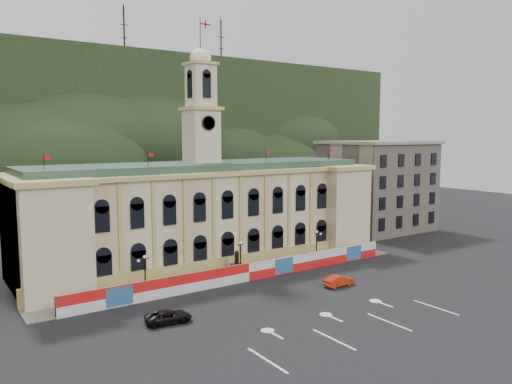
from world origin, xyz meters
TOP-DOWN VIEW (x-y plane):
  - ground at (0.00, 0.00)m, footprint 260.00×260.00m
  - lane_markings at (0.00, -5.00)m, footprint 26.00×10.00m
  - hill_ridge at (0.03, 121.99)m, footprint 230.00×80.00m
  - city_hall at (0.00, 27.63)m, footprint 56.20×17.60m
  - side_building_right at (43.00, 30.93)m, footprint 21.00×17.00m
  - hoarding_fence at (0.06, 15.07)m, footprint 50.00×0.44m
  - pavement at (0.00, 17.75)m, footprint 56.00×5.50m
  - statue at (0.00, 18.00)m, footprint 1.40×1.40m
  - lamp_left at (-14.00, 17.00)m, footprint 1.96×0.44m
  - lamp_center at (0.00, 17.00)m, footprint 1.96×0.44m
  - lamp_right at (14.00, 17.00)m, footprint 1.96×0.44m
  - red_sedan at (8.56, 6.38)m, footprint 1.57×4.47m
  - black_suv at (-15.47, 7.07)m, footprint 3.82×5.66m

SIDE VIEW (x-z plane):
  - ground at x=0.00m, z-range 0.00..0.00m
  - lane_markings at x=0.00m, z-range -0.01..0.01m
  - pavement at x=0.00m, z-range 0.00..0.16m
  - black_suv at x=-15.47m, z-range 0.00..1.38m
  - red_sedan at x=8.56m, z-range 0.00..1.47m
  - statue at x=0.00m, z-range -0.67..3.05m
  - hoarding_fence at x=0.06m, z-range 0.00..2.50m
  - lamp_left at x=-14.00m, z-range 0.50..5.65m
  - lamp_center at x=0.00m, z-range 0.50..5.65m
  - lamp_right at x=14.00m, z-range 0.50..5.65m
  - city_hall at x=0.00m, z-range -10.70..26.40m
  - side_building_right at x=43.00m, z-range 0.03..18.63m
  - hill_ridge at x=0.03m, z-range -12.52..51.48m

